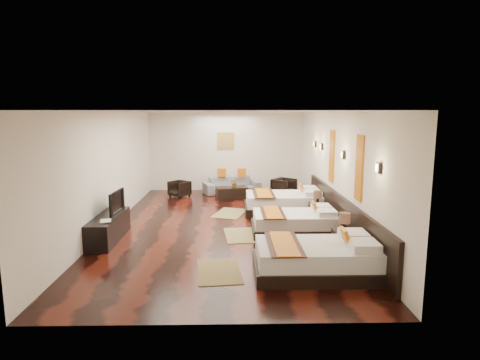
{
  "coord_description": "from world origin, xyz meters",
  "views": [
    {
      "loc": [
        0.22,
        -9.69,
        2.76
      ],
      "look_at": [
        0.42,
        0.31,
        1.1
      ],
      "focal_mm": 30.08,
      "sensor_mm": 36.0,
      "label": 1
    }
  ],
  "objects_px": {
    "bed_mid": "(296,223)",
    "tv": "(113,202)",
    "sofa": "(232,185)",
    "armchair_right": "(284,187)",
    "bed_near": "(317,258)",
    "book": "(100,222)",
    "table_plant": "(235,183)",
    "bed_far": "(285,203)",
    "armchair_left": "(179,189)",
    "coffee_table": "(232,193)",
    "nightstand_b": "(317,210)",
    "figurine": "(117,201)",
    "nightstand_a": "(344,239)",
    "tv_console": "(109,228)"
  },
  "relations": [
    {
      "from": "bed_mid",
      "to": "bed_far",
      "type": "distance_m",
      "value": 2.01
    },
    {
      "from": "bed_mid",
      "to": "sofa",
      "type": "xyz_separation_m",
      "value": [
        -1.49,
        4.85,
        0.03
      ]
    },
    {
      "from": "coffee_table",
      "to": "bed_mid",
      "type": "bearing_deg",
      "value": -68.66
    },
    {
      "from": "book",
      "to": "table_plant",
      "type": "height_order",
      "value": "table_plant"
    },
    {
      "from": "coffee_table",
      "to": "sofa",
      "type": "bearing_deg",
      "value": 90.0
    },
    {
      "from": "armchair_right",
      "to": "table_plant",
      "type": "height_order",
      "value": "table_plant"
    },
    {
      "from": "nightstand_b",
      "to": "bed_far",
      "type": "bearing_deg",
      "value": 131.46
    },
    {
      "from": "nightstand_a",
      "to": "bed_mid",
      "type": "bearing_deg",
      "value": 118.87
    },
    {
      "from": "sofa",
      "to": "armchair_right",
      "type": "xyz_separation_m",
      "value": [
        1.75,
        -0.64,
        0.02
      ]
    },
    {
      "from": "bed_near",
      "to": "bed_far",
      "type": "bearing_deg",
      "value": 89.99
    },
    {
      "from": "tv",
      "to": "figurine",
      "type": "bearing_deg",
      "value": 9.48
    },
    {
      "from": "bed_far",
      "to": "table_plant",
      "type": "bearing_deg",
      "value": 127.93
    },
    {
      "from": "tv",
      "to": "coffee_table",
      "type": "xyz_separation_m",
      "value": [
        2.66,
        3.97,
        -0.6
      ]
    },
    {
      "from": "tv_console",
      "to": "coffee_table",
      "type": "bearing_deg",
      "value": 57.28
    },
    {
      "from": "armchair_right",
      "to": "bed_near",
      "type": "bearing_deg",
      "value": -142.25
    },
    {
      "from": "bed_far",
      "to": "nightstand_b",
      "type": "height_order",
      "value": "bed_far"
    },
    {
      "from": "nightstand_b",
      "to": "tv",
      "type": "distance_m",
      "value": 5.1
    },
    {
      "from": "bed_near",
      "to": "nightstand_a",
      "type": "relative_size",
      "value": 2.58
    },
    {
      "from": "tv",
      "to": "sofa",
      "type": "xyz_separation_m",
      "value": [
        2.66,
        5.02,
        -0.52
      ]
    },
    {
      "from": "tv",
      "to": "armchair_right",
      "type": "relative_size",
      "value": 1.3
    },
    {
      "from": "figurine",
      "to": "tv",
      "type": "bearing_deg",
      "value": -84.12
    },
    {
      "from": "bed_near",
      "to": "nightstand_a",
      "type": "distance_m",
      "value": 1.27
    },
    {
      "from": "book",
      "to": "figurine",
      "type": "bearing_deg",
      "value": 90.0
    },
    {
      "from": "nightstand_b",
      "to": "tv_console",
      "type": "relative_size",
      "value": 0.44
    },
    {
      "from": "sofa",
      "to": "armchair_left",
      "type": "relative_size",
      "value": 3.27
    },
    {
      "from": "tv",
      "to": "armchair_left",
      "type": "height_order",
      "value": "tv"
    },
    {
      "from": "sofa",
      "to": "armchair_left",
      "type": "height_order",
      "value": "sofa"
    },
    {
      "from": "bed_far",
      "to": "armchair_right",
      "type": "height_order",
      "value": "bed_far"
    },
    {
      "from": "armchair_left",
      "to": "table_plant",
      "type": "bearing_deg",
      "value": 27.6
    },
    {
      "from": "coffee_table",
      "to": "tv_console",
      "type": "bearing_deg",
      "value": -122.72
    },
    {
      "from": "bed_mid",
      "to": "tv",
      "type": "distance_m",
      "value": 4.18
    },
    {
      "from": "bed_mid",
      "to": "figurine",
      "type": "xyz_separation_m",
      "value": [
        -4.19,
        0.31,
        0.47
      ]
    },
    {
      "from": "tv",
      "to": "book",
      "type": "height_order",
      "value": "tv"
    },
    {
      "from": "nightstand_a",
      "to": "nightstand_b",
      "type": "bearing_deg",
      "value": 90.0
    },
    {
      "from": "bed_mid",
      "to": "tv_console",
      "type": "distance_m",
      "value": 4.22
    },
    {
      "from": "table_plant",
      "to": "book",
      "type": "bearing_deg",
      "value": -120.6
    },
    {
      "from": "coffee_table",
      "to": "book",
      "type": "bearing_deg",
      "value": -119.71
    },
    {
      "from": "nightstand_a",
      "to": "coffee_table",
      "type": "xyz_separation_m",
      "value": [
        -2.24,
        5.16,
        -0.09
      ]
    },
    {
      "from": "bed_mid",
      "to": "coffee_table",
      "type": "xyz_separation_m",
      "value": [
        -1.49,
        3.8,
        -0.06
      ]
    },
    {
      "from": "bed_far",
      "to": "armchair_left",
      "type": "bearing_deg",
      "value": 145.65
    },
    {
      "from": "bed_mid",
      "to": "sofa",
      "type": "bearing_deg",
      "value": 107.02
    },
    {
      "from": "book",
      "to": "table_plant",
      "type": "xyz_separation_m",
      "value": [
        2.8,
        4.74,
        -0.02
      ]
    },
    {
      "from": "nightstand_b",
      "to": "nightstand_a",
      "type": "bearing_deg",
      "value": -90.0
    },
    {
      "from": "bed_far",
      "to": "nightstand_a",
      "type": "xyz_separation_m",
      "value": [
        0.75,
        -3.37,
        0.01
      ]
    },
    {
      "from": "book",
      "to": "armchair_right",
      "type": "bearing_deg",
      "value": 49.14
    },
    {
      "from": "bed_far",
      "to": "nightstand_a",
      "type": "height_order",
      "value": "bed_far"
    },
    {
      "from": "nightstand_a",
      "to": "table_plant",
      "type": "xyz_separation_m",
      "value": [
        -2.14,
        5.16,
        0.25
      ]
    },
    {
      "from": "armchair_left",
      "to": "coffee_table",
      "type": "height_order",
      "value": "armchair_left"
    },
    {
      "from": "bed_near",
      "to": "armchair_right",
      "type": "bearing_deg",
      "value": 87.69
    },
    {
      "from": "bed_far",
      "to": "coffee_table",
      "type": "bearing_deg",
      "value": 129.67
    }
  ]
}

